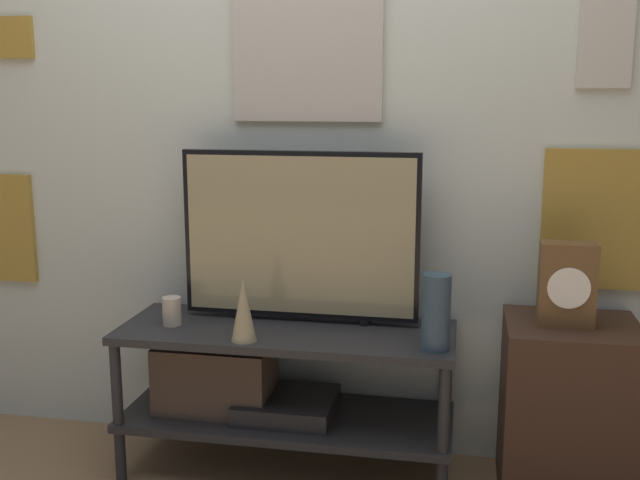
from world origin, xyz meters
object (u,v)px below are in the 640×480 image
Objects in this scene: vase_tall_ceramic at (436,312)px; candle_jar at (172,311)px; mantel_clock at (567,284)px; television at (300,236)px; vase_slim_bronze at (243,310)px.

candle_jar is (-0.98, 0.09, -0.08)m from vase_tall_ceramic.
mantel_clock is at bearing 16.51° from vase_tall_ceramic.
television is 3.42× the size of vase_tall_ceramic.
vase_slim_bronze is at bearing -171.44° from mantel_clock.
mantel_clock is (1.41, 0.04, 0.16)m from candle_jar.
vase_tall_ceramic is 0.46m from mantel_clock.
television is at bearing 16.68° from candle_jar.
television reaches higher than mantel_clock.
mantel_clock reaches higher than vase_tall_ceramic.
vase_slim_bronze is (-0.15, -0.26, -0.22)m from television.
vase_slim_bronze is 1.11m from mantel_clock.
vase_tall_ceramic is 2.46× the size of candle_jar.
vase_slim_bronze is 0.34m from candle_jar.
vase_tall_ceramic is at bearing -5.02° from candle_jar.
television is 0.37m from vase_slim_bronze.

